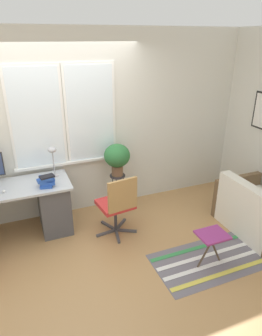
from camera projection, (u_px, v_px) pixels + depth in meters
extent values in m
plane|color=tan|center=(73.00, 237.00, 4.16)|extent=(14.00, 14.00, 0.00)
cube|color=silver|center=(55.00, 129.00, 4.25)|extent=(9.00, 0.06, 2.70)
cube|color=white|center=(37.00, 119.00, 4.07)|extent=(0.74, 0.02, 1.43)
cube|color=white|center=(37.00, 119.00, 4.06)|extent=(0.67, 0.01, 1.36)
cube|color=white|center=(91.00, 114.00, 4.33)|extent=(0.74, 0.02, 1.43)
cube|color=white|center=(91.00, 114.00, 4.32)|extent=(0.67, 0.01, 1.36)
cube|color=white|center=(69.00, 162.00, 4.48)|extent=(1.54, 0.11, 0.04)
cube|color=silver|center=(259.00, 121.00, 4.65)|extent=(0.06, 9.00, 2.70)
cube|color=black|center=(262.00, 111.00, 4.51)|extent=(0.02, 0.33, 0.55)
cube|color=white|center=(262.00, 111.00, 4.51)|extent=(0.01, 0.28, 0.50)
cube|color=#4C4C51|center=(54.00, 206.00, 4.24)|extent=(0.40, 0.59, 0.72)
ellipsoid|color=silver|center=(4.00, 191.00, 3.76)|extent=(0.04, 0.07, 0.03)
cylinder|color=#ADADB2|center=(55.00, 175.00, 4.23)|extent=(0.12, 0.12, 0.01)
cylinder|color=#ADADB2|center=(54.00, 163.00, 4.16)|extent=(0.02, 0.02, 0.35)
ellipsoid|color=#ADADB2|center=(52.00, 150.00, 4.08)|extent=(0.12, 0.12, 0.08)
cube|color=#2851B2|center=(46.00, 185.00, 3.92)|extent=(0.18, 0.18, 0.03)
cube|color=#2851B2|center=(47.00, 183.00, 3.90)|extent=(0.20, 0.12, 0.04)
cube|color=#2851B2|center=(46.00, 180.00, 3.89)|extent=(0.23, 0.15, 0.03)
cube|color=#2851B2|center=(46.00, 178.00, 3.89)|extent=(0.19, 0.18, 0.02)
cube|color=black|center=(47.00, 177.00, 3.87)|extent=(0.20, 0.15, 0.02)
cube|color=#47474C|center=(106.00, 233.00, 4.22)|extent=(0.30, 0.07, 0.03)
cube|color=#47474C|center=(117.00, 236.00, 4.16)|extent=(0.09, 0.30, 0.03)
cube|color=#47474C|center=(126.00, 231.00, 4.27)|extent=(0.28, 0.18, 0.03)
cube|color=#47474C|center=(121.00, 224.00, 4.42)|extent=(0.24, 0.23, 0.03)
cube|color=#47474C|center=(109.00, 226.00, 4.38)|extent=(0.16, 0.29, 0.03)
cylinder|color=#333338|center=(116.00, 218.00, 4.21)|extent=(0.04, 0.04, 0.38)
cube|color=red|center=(115.00, 204.00, 4.12)|extent=(0.50, 0.48, 0.06)
cube|color=#B2844C|center=(123.00, 195.00, 3.84)|extent=(0.41, 0.09, 0.44)
cube|color=white|center=(260.00, 217.00, 4.25)|extent=(0.81, 0.96, 0.42)
cube|color=white|center=(246.00, 197.00, 3.98)|extent=(0.16, 0.96, 0.36)
cube|color=brown|center=(236.00, 194.00, 4.66)|extent=(0.81, 0.09, 0.62)
cylinder|color=#333338|center=(117.00, 176.00, 4.58)|extent=(0.24, 0.24, 0.02)
cylinder|color=#333338|center=(124.00, 192.00, 4.73)|extent=(0.01, 0.01, 0.60)
cylinder|color=#333338|center=(113.00, 192.00, 4.76)|extent=(0.01, 0.01, 0.60)
cylinder|color=#333338|center=(117.00, 197.00, 4.61)|extent=(0.01, 0.01, 0.60)
cylinder|color=brown|center=(117.00, 170.00, 4.54)|extent=(0.17, 0.17, 0.16)
ellipsoid|color=#2D7038|center=(117.00, 156.00, 4.44)|extent=(0.39, 0.39, 0.35)
cube|color=slate|center=(209.00, 260.00, 3.72)|extent=(1.38, 0.76, 0.01)
cube|color=#DBCC4C|center=(221.00, 274.00, 3.50)|extent=(1.35, 0.06, 0.00)
cube|color=white|center=(213.00, 265.00, 3.65)|extent=(1.35, 0.06, 0.00)
cube|color=white|center=(205.00, 256.00, 3.79)|extent=(1.35, 0.06, 0.00)
cube|color=#388E4C|center=(197.00, 248.00, 3.94)|extent=(1.35, 0.06, 0.00)
cube|color=#93337A|center=(212.00, 235.00, 3.50)|extent=(0.35, 0.29, 0.02)
cylinder|color=#4C3D2D|center=(206.00, 251.00, 3.57)|extent=(0.22, 0.02, 0.43)
cylinder|color=#4C3D2D|center=(215.00, 249.00, 3.61)|extent=(0.22, 0.02, 0.43)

